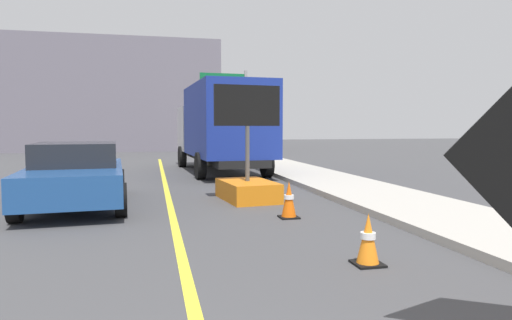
# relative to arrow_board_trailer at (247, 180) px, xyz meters

# --- Properties ---
(sidewalk_curb) EXTENTS (2.42, 48.00, 0.14)m
(sidewalk_curb) POSITION_rel_arrow_board_trailer_xyz_m (3.11, -3.62, -0.41)
(sidewalk_curb) COLOR #B2ADA3
(sidewalk_curb) RESTS_ON ground
(lane_center_stripe) EXTENTS (0.14, 36.00, 0.01)m
(lane_center_stripe) POSITION_rel_arrow_board_trailer_xyz_m (-1.82, -3.62, -0.48)
(lane_center_stripe) COLOR yellow
(lane_center_stripe) RESTS_ON ground
(arrow_board_trailer) EXTENTS (1.60, 1.92, 2.70)m
(arrow_board_trailer) POSITION_rel_arrow_board_trailer_xyz_m (0.00, 0.00, 0.00)
(arrow_board_trailer) COLOR orange
(arrow_board_trailer) RESTS_ON ground
(box_truck) EXTENTS (2.91, 7.72, 3.23)m
(box_truck) POSITION_rel_arrow_board_trailer_xyz_m (0.38, 6.62, 1.29)
(box_truck) COLOR black
(box_truck) RESTS_ON ground
(pickup_car) EXTENTS (2.31, 4.62, 1.38)m
(pickup_car) POSITION_rel_arrow_board_trailer_xyz_m (-3.81, 0.01, 0.22)
(pickup_car) COLOR navy
(pickup_car) RESTS_ON ground
(highway_guide_sign) EXTENTS (2.78, 0.33, 5.00)m
(highway_guide_sign) POSITION_rel_arrow_board_trailer_xyz_m (2.39, 15.61, 2.94)
(highway_guide_sign) COLOR gray
(highway_guide_sign) RESTS_ON ground
(far_building_block) EXTENTS (15.84, 9.45, 8.00)m
(far_building_block) POSITION_rel_arrow_board_trailer_xyz_m (-5.20, 26.95, 3.52)
(far_building_block) COLOR slate
(far_building_block) RESTS_ON ground
(traffic_cone_near_sign) EXTENTS (0.36, 0.36, 0.65)m
(traffic_cone_near_sign) POSITION_rel_arrow_board_trailer_xyz_m (0.43, -5.30, -0.16)
(traffic_cone_near_sign) COLOR black
(traffic_cone_near_sign) RESTS_ON ground
(traffic_cone_mid_lane) EXTENTS (0.36, 0.36, 0.71)m
(traffic_cone_mid_lane) POSITION_rel_arrow_board_trailer_xyz_m (0.33, -2.26, -0.13)
(traffic_cone_mid_lane) COLOR black
(traffic_cone_mid_lane) RESTS_ON ground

